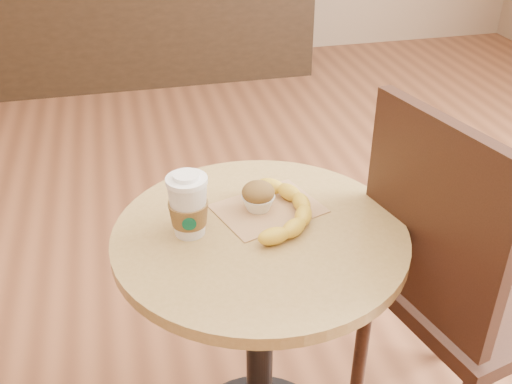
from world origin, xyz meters
TOP-DOWN VIEW (x-y plane):
  - cafe_table at (0.02, 0.04)m, footprint 0.68×0.68m
  - chair_right at (0.51, -0.05)m, footprint 0.55×0.55m
  - service_counter at (0.00, 3.18)m, footprint 2.30×0.65m
  - kraft_bag at (0.06, 0.12)m, footprint 0.28×0.25m
  - coffee_cup at (-0.14, 0.07)m, footprint 0.09×0.09m
  - muffin at (0.03, 0.12)m, footprint 0.08×0.08m
  - banana at (0.08, 0.08)m, footprint 0.25×0.32m

SIDE VIEW (x-z plane):
  - service_counter at x=0.00m, z-range 0.00..1.04m
  - cafe_table at x=0.02m, z-range 0.15..0.90m
  - chair_right at x=0.51m, z-range 0.05..1.09m
  - kraft_bag at x=0.06m, z-range 0.75..0.75m
  - banana at x=0.08m, z-range 0.75..0.79m
  - muffin at x=0.03m, z-range 0.75..0.82m
  - coffee_cup at x=-0.14m, z-range 0.74..0.90m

